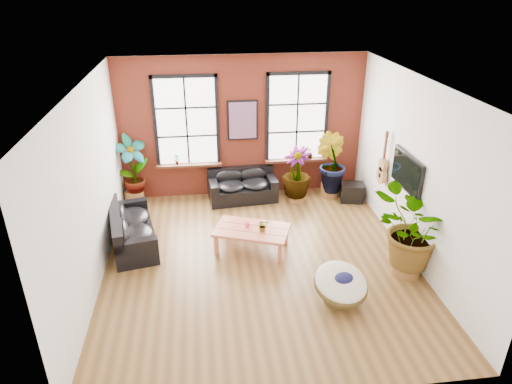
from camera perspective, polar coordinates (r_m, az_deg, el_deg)
room at (r=8.42m, az=0.39°, el=1.72°), size 6.04×6.54×3.54m
sofa_back at (r=11.43m, az=-1.73°, el=0.72°), size 1.72×0.94×0.76m
sofa_left at (r=9.87m, az=-15.46°, el=-4.53°), size 1.20×2.08×0.77m
coffee_table at (r=9.32m, az=-0.54°, el=-4.90°), size 1.69×1.32×0.57m
papasan_chair at (r=8.08m, az=10.56°, el=-11.30°), size 1.16×1.17×0.71m
poster at (r=11.18m, az=-1.68°, el=8.95°), size 0.74×0.06×0.98m
tv_wall_unit at (r=9.69m, az=17.49°, el=2.49°), size 0.13×1.86×1.20m
media_box at (r=11.64m, az=11.86°, el=-0.02°), size 0.63×0.56×0.45m
pot_back_left at (r=11.64m, az=-14.92°, el=-0.67°), size 0.53×0.53×0.34m
pot_back_right at (r=11.82m, az=9.22°, el=0.34°), size 0.56×0.56×0.35m
pot_right_wall at (r=9.16m, az=18.24°, el=-8.61°), size 0.60×0.60×0.40m
pot_mid at (r=11.49m, az=5.06°, el=-0.23°), size 0.54×0.54×0.33m
floor_plant_back_left at (r=11.32m, az=-15.20°, el=2.94°), size 1.03×0.96×1.63m
floor_plant_back_right at (r=11.56m, az=9.28°, el=3.59°), size 0.99×1.04×1.47m
floor_plant_right_wall at (r=8.76m, az=19.00°, el=-4.67°), size 1.84×1.79×1.56m
floor_plant_mid at (r=11.22m, az=5.11°, el=2.49°), size 0.99×0.99×1.26m
table_plant at (r=9.16m, az=0.86°, el=-4.22°), size 0.27×0.25×0.25m
sill_plant_left at (r=11.40m, az=-9.90°, el=4.03°), size 0.17×0.17×0.27m
sill_plant_right at (r=11.70m, az=6.74°, el=4.82°), size 0.19×0.19×0.27m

